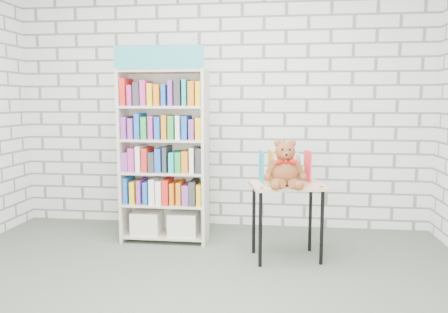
# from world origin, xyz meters

# --- Properties ---
(ground) EXTENTS (4.50, 4.50, 0.00)m
(ground) POSITION_xyz_m (0.00, 0.00, 0.00)
(ground) COLOR #475245
(ground) RESTS_ON ground
(room_shell) EXTENTS (4.52, 4.02, 2.81)m
(room_shell) POSITION_xyz_m (0.00, 0.00, 1.78)
(room_shell) COLOR silver
(room_shell) RESTS_ON ground
(bookshelf) EXTENTS (0.84, 0.33, 1.88)m
(bookshelf) POSITION_xyz_m (-0.47, 1.36, 0.86)
(bookshelf) COLOR beige
(bookshelf) RESTS_ON ground
(display_table) EXTENTS (0.70, 0.55, 0.67)m
(display_table) POSITION_xyz_m (0.71, 0.98, 0.57)
(display_table) COLOR tan
(display_table) RESTS_ON ground
(table_books) EXTENTS (0.46, 0.28, 0.26)m
(table_books) POSITION_xyz_m (0.69, 1.08, 0.80)
(table_books) COLOR teal
(table_books) RESTS_ON display_table
(teddy_bear) EXTENTS (0.36, 0.34, 0.39)m
(teddy_bear) POSITION_xyz_m (0.69, 0.88, 0.83)
(teddy_bear) COLOR brown
(teddy_bear) RESTS_ON display_table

